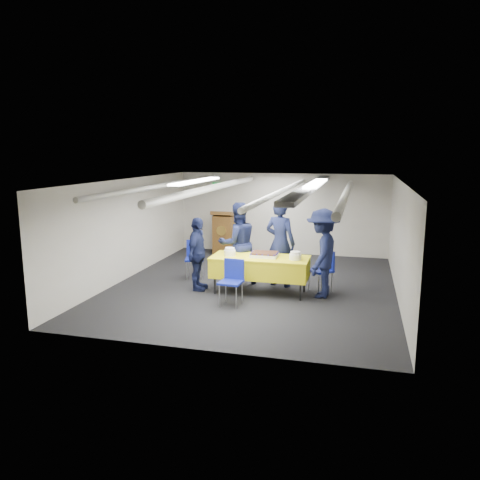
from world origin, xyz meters
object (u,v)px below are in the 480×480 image
(serving_table, at_px, (260,267))
(sailor_a, at_px, (280,243))
(chair_right, at_px, (324,266))
(podium, at_px, (224,232))
(chair_left, at_px, (195,255))
(sailor_b, at_px, (238,243))
(sailor_d, at_px, (322,253))
(sailor_c, at_px, (197,254))
(sheet_cake, at_px, (264,254))
(chair_near, at_px, (232,277))

(serving_table, xyz_separation_m, sailor_a, (0.30, 0.65, 0.39))
(chair_right, bearing_deg, podium, 135.69)
(chair_left, xyz_separation_m, sailor_b, (1.11, -0.26, 0.38))
(serving_table, relative_size, chair_left, 2.31)
(sailor_a, relative_size, sailor_d, 1.06)
(sailor_c, bearing_deg, chair_left, 21.14)
(podium, relative_size, sailor_d, 0.70)
(sailor_b, bearing_deg, chair_right, 143.50)
(sailor_a, bearing_deg, chair_right, -171.89)
(chair_right, xyz_separation_m, sailor_a, (-0.97, 0.17, 0.42))
(podium, height_order, sailor_c, sailor_c)
(sailor_b, bearing_deg, sailor_a, 151.01)
(chair_right, relative_size, sailor_c, 0.56)
(sheet_cake, relative_size, chair_right, 0.64)
(podium, relative_size, chair_left, 1.44)
(sailor_a, bearing_deg, podium, -35.26)
(serving_table, distance_m, chair_near, 0.90)
(serving_table, bearing_deg, chair_near, -113.87)
(podium, relative_size, sailor_a, 0.66)
(serving_table, xyz_separation_m, sheet_cake, (0.08, 0.04, 0.26))
(sailor_b, distance_m, sailor_d, 1.95)
(chair_near, distance_m, sailor_a, 1.67)
(sailor_b, xyz_separation_m, sailor_c, (-0.70, -0.69, -0.13))
(chair_left, bearing_deg, chair_right, -6.72)
(chair_right, height_order, sailor_b, sailor_b)
(sailor_a, bearing_deg, sheet_cake, 87.95)
(chair_near, bearing_deg, podium, 108.73)
(podium, distance_m, chair_near, 4.59)
(podium, relative_size, sailor_b, 0.69)
(sailor_b, bearing_deg, sailor_d, 131.60)
(chair_right, height_order, sailor_a, sailor_a)
(chair_near, height_order, sailor_a, sailor_a)
(sheet_cake, distance_m, sailor_b, 0.89)
(chair_near, distance_m, chair_left, 2.16)
(sheet_cake, relative_size, podium, 0.44)
(podium, xyz_separation_m, sailor_b, (1.21, -2.95, 0.30))
(chair_near, bearing_deg, sailor_a, 65.61)
(chair_near, relative_size, sailor_d, 0.48)
(sailor_c, bearing_deg, sheet_cake, -85.60)
(serving_table, distance_m, sailor_a, 0.82)
(serving_table, height_order, chair_right, chair_right)
(serving_table, distance_m, sheet_cake, 0.27)
(podium, xyz_separation_m, chair_left, (0.10, -2.68, -0.08))
(sheet_cake, bearing_deg, serving_table, -152.03)
(chair_near, xyz_separation_m, chair_left, (-1.37, 1.66, 0.00))
(sheet_cake, distance_m, chair_near, 1.02)
(sheet_cake, xyz_separation_m, sailor_c, (-1.41, -0.16, -0.04))
(chair_near, relative_size, sailor_b, 0.48)
(sheet_cake, xyz_separation_m, sailor_a, (0.22, 0.61, 0.14))
(serving_table, distance_m, chair_left, 1.93)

